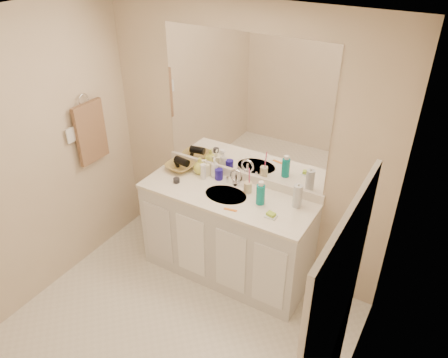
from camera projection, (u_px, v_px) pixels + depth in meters
The scene contains 29 objects.
floor at pixel (160, 350), 3.39m from camera, with size 2.60×2.60×0.00m, color white.
ceiling at pixel (123, 33), 2.14m from camera, with size 2.60×2.60×0.02m, color white.
wall_back at pixel (243, 147), 3.72m from camera, with size 2.60×0.02×2.40m, color beige.
wall_left at pixel (13, 174), 3.33m from camera, with size 0.02×2.60×2.40m, color beige.
wall_right at pixel (348, 308), 2.20m from camera, with size 0.02×2.60×2.40m, color beige.
vanity_cabinet at pixel (227, 236), 3.92m from camera, with size 1.50×0.55×0.85m, color silver.
countertop at pixel (227, 195), 3.69m from camera, with size 1.52×0.57×0.03m, color white.
backsplash at pixel (242, 176), 3.86m from camera, with size 1.52×0.03×0.08m, color white.
sink_basin at pixel (226, 196), 3.68m from camera, with size 0.37×0.37×0.02m, color beige.
faucet at pixel (236, 179), 3.78m from camera, with size 0.02×0.02×0.11m, color silver.
mirror at pixel (244, 108), 3.53m from camera, with size 1.48×0.01×1.20m, color white.
blue_mug at pixel (219, 174), 3.86m from camera, with size 0.07×0.07×0.10m, color navy.
tan_cup at pixel (248, 187), 3.68m from camera, with size 0.07×0.07×0.09m, color beige.
toothbrush at pixel (249, 177), 3.62m from camera, with size 0.01×0.01×0.19m, color #DE3A6F.
mouthwash_bottle at pixel (261, 195), 3.52m from camera, with size 0.07×0.07×0.17m, color #0A827F.
clear_pump_bottle at pixel (298, 196), 3.48m from camera, with size 0.07×0.07×0.19m, color silver.
soap_dish at pixel (271, 216), 3.40m from camera, with size 0.09×0.07×0.01m, color white.
green_soap at pixel (271, 214), 3.39m from camera, with size 0.07×0.05×0.02m, color #96C22F.
orange_comb at pixel (230, 210), 3.48m from camera, with size 0.11×0.02×0.00m, color orange.
dark_jar at pixel (176, 180), 3.83m from camera, with size 0.06×0.06×0.04m, color black.
extra_white_bottle at pixel (203, 172), 3.86m from camera, with size 0.05×0.05×0.15m, color white.
soap_bottle_white at pixel (215, 168), 3.88m from camera, with size 0.07×0.07×0.18m, color white.
soap_bottle_cream at pixel (205, 167), 3.91m from camera, with size 0.07×0.07×0.16m, color #FBF6CC.
soap_bottle_yellow at pixel (200, 165), 3.94m from camera, with size 0.12×0.12×0.16m, color #CCD050.
wicker_basket at pixel (180, 166), 4.02m from camera, with size 0.25×0.25×0.06m, color #A08340.
hair_dryer at pixel (182, 161), 3.98m from camera, with size 0.07×0.07×0.14m, color black.
towel_ring at pixel (83, 100), 3.71m from camera, with size 0.11×0.11×0.01m, color silver.
hand_towel at pixel (91, 132), 3.85m from camera, with size 0.04×0.32×0.55m, color brown.
switch_plate at pixel (71, 135), 3.69m from camera, with size 0.01×0.09×0.13m, color white.
Camera 1 is at (1.55, -1.65, 2.90)m, focal length 35.00 mm.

